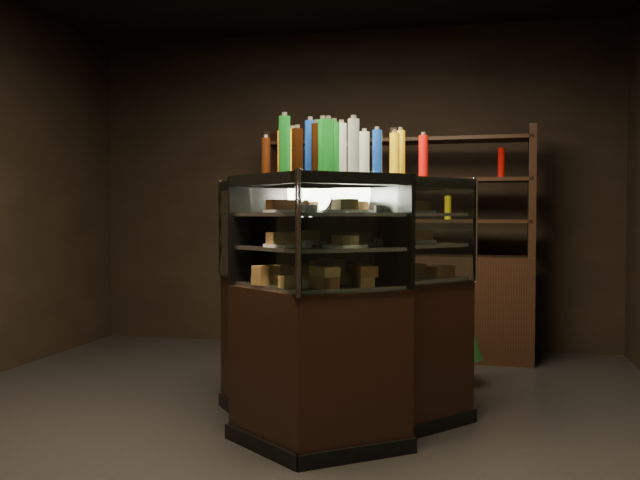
# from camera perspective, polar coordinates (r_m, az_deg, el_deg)

# --- Properties ---
(ground) EXTENTS (5.00, 5.00, 0.00)m
(ground) POSITION_cam_1_polar(r_m,az_deg,el_deg) (4.57, -3.25, -13.88)
(ground) COLOR black
(ground) RESTS_ON ground
(room_shell) EXTENTS (5.02, 5.02, 3.01)m
(room_shell) POSITION_cam_1_polar(r_m,az_deg,el_deg) (4.45, -3.30, 10.91)
(room_shell) COLOR black
(room_shell) RESTS_ON ground
(display_case) EXTENTS (1.66, 1.49, 1.48)m
(display_case) POSITION_cam_1_polar(r_m,az_deg,el_deg) (4.21, 0.88, -8.38)
(display_case) COLOR black
(display_case) RESTS_ON ground
(food_display) EXTENTS (1.21, 1.08, 0.45)m
(food_display) POSITION_cam_1_polar(r_m,az_deg,el_deg) (4.14, 0.87, 0.18)
(food_display) COLOR #C48446
(food_display) RESTS_ON display_case
(bottles_top) EXTENTS (1.04, 0.95, 0.30)m
(bottles_top) POSITION_cam_1_polar(r_m,az_deg,el_deg) (4.15, 0.89, 6.95)
(bottles_top) COLOR silver
(bottles_top) RESTS_ON display_case
(potted_conifer) EXTENTS (0.40, 0.40, 0.85)m
(potted_conifer) POSITION_cam_1_polar(r_m,az_deg,el_deg) (5.36, 10.83, -6.22)
(potted_conifer) COLOR black
(potted_conifer) RESTS_ON ground
(back_shelving) EXTENTS (2.37, 0.54, 2.00)m
(back_shelving) POSITION_cam_1_polar(r_m,az_deg,el_deg) (6.36, 6.13, -3.82)
(back_shelving) COLOR black
(back_shelving) RESTS_ON ground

